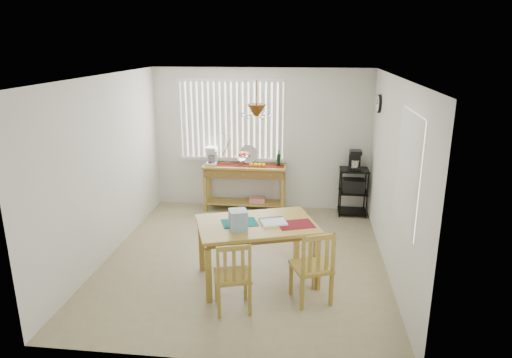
# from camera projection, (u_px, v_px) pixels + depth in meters

# --- Properties ---
(ground) EXTENTS (4.00, 4.50, 0.01)m
(ground) POSITION_uv_depth(u_px,v_px,m) (245.00, 259.00, 6.66)
(ground) COLOR tan
(room_shell) EXTENTS (4.20, 4.70, 2.70)m
(room_shell) POSITION_uv_depth(u_px,v_px,m) (244.00, 145.00, 6.18)
(room_shell) COLOR silver
(room_shell) RESTS_ON ground
(sideboard) EXTENTS (1.53, 0.43, 0.86)m
(sideboard) POSITION_uv_depth(u_px,v_px,m) (245.00, 177.00, 8.42)
(sideboard) COLOR #B0913B
(sideboard) RESTS_ON ground
(sideboard_items) EXTENTS (1.45, 0.36, 0.66)m
(sideboard_items) POSITION_uv_depth(u_px,v_px,m) (232.00, 158.00, 8.36)
(sideboard_items) COLOR maroon
(sideboard_items) RESTS_ON sideboard
(wire_cart) EXTENTS (0.50, 0.40, 0.86)m
(wire_cart) POSITION_uv_depth(u_px,v_px,m) (353.00, 187.00, 8.22)
(wire_cart) COLOR black
(wire_cart) RESTS_ON ground
(cart_items) EXTENTS (0.20, 0.24, 0.35)m
(cart_items) POSITION_uv_depth(u_px,v_px,m) (355.00, 160.00, 8.08)
(cart_items) COLOR black
(cart_items) RESTS_ON wire_cart
(dining_table) EXTENTS (1.72, 1.39, 0.80)m
(dining_table) POSITION_uv_depth(u_px,v_px,m) (256.00, 230.00, 5.89)
(dining_table) COLOR #B0913B
(dining_table) RESTS_ON ground
(table_items) EXTENTS (1.25, 0.60, 0.25)m
(table_items) POSITION_uv_depth(u_px,v_px,m) (247.00, 221.00, 5.68)
(table_items) COLOR #157676
(table_items) RESTS_ON dining_table
(chair_left) EXTENTS (0.51, 0.51, 0.89)m
(chair_left) POSITION_uv_depth(u_px,v_px,m) (233.00, 277.00, 5.25)
(chair_left) COLOR #B0913B
(chair_left) RESTS_ON ground
(chair_right) EXTENTS (0.57, 0.57, 0.94)m
(chair_right) POSITION_uv_depth(u_px,v_px,m) (313.00, 267.00, 5.42)
(chair_right) COLOR #B0913B
(chair_right) RESTS_ON ground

